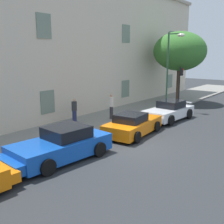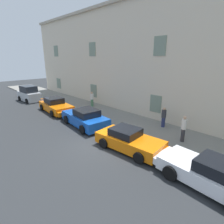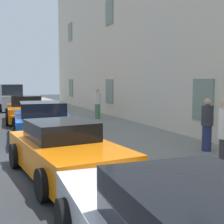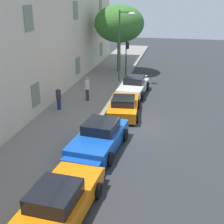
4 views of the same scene
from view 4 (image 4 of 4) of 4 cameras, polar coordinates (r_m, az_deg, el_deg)
name	(u,v)px [view 4 (image 4 of 4)]	position (r m, az deg, el deg)	size (l,w,h in m)	color
ground_plane	(137,126)	(19.33, 4.63, -2.61)	(80.00, 80.00, 0.00)	#2B2D30
sidewalk	(68,119)	(20.32, -8.11, -1.32)	(60.00, 4.31, 0.14)	gray
building_facade	(5,35)	(20.60, -19.12, 13.23)	(43.82, 3.77, 10.60)	beige
sportscar_red_lead	(61,200)	(12.06, -9.37, -15.69)	(5.14, 2.43, 1.43)	orange
sportscar_yellow_flank	(98,140)	(16.13, -2.61, -5.15)	(5.11, 2.58, 1.46)	#144CB2
sportscar_white_middle	(124,106)	(21.07, 2.21, 1.19)	(4.74, 2.39, 1.30)	orange
sportscar_tail_end	(133,87)	(25.14, 3.91, 4.60)	(4.81, 2.29, 1.37)	white
tree_near_kerb	(119,24)	(31.70, 1.33, 15.99)	(4.93, 4.93, 6.59)	#473323
traffic_light	(127,52)	(29.70, 2.77, 10.96)	(0.22, 0.36, 3.45)	black
street_lamp	(124,34)	(27.71, 2.21, 14.18)	(0.44, 1.42, 6.23)	#2D5138
pedestrian_strolling	(59,98)	(21.66, -9.82, 2.55)	(0.43, 0.43, 1.62)	navy
pedestrian_bystander	(87,88)	(23.23, -4.60, 4.35)	(0.40, 0.40, 1.79)	#333338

